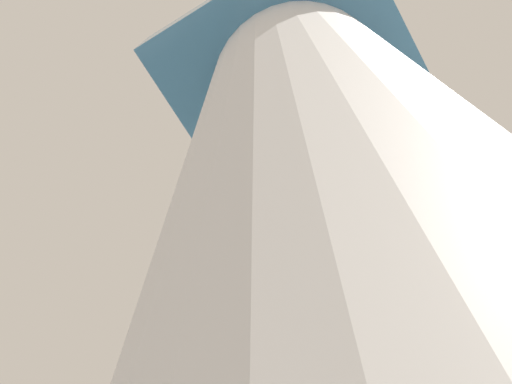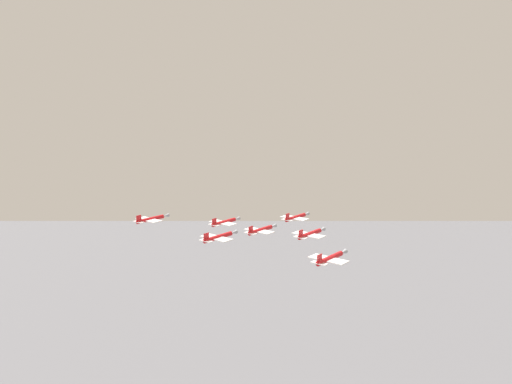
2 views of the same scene
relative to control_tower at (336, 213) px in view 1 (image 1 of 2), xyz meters
name	(u,v)px [view 1 (image 1 of 2)]	position (x,y,z in m)	size (l,w,h in m)	color
control_tower	(336,213)	(0.00, 0.00, 0.00)	(6.00, 6.00, 21.90)	beige
jet_lead	(255,192)	(39.21, -63.20, 191.87)	(8.93, 11.60, 2.43)	red
jet_port_inner	(318,186)	(19.90, -71.83, 190.89)	(8.93, 11.60, 2.43)	red
jet_starboard_inner	(262,247)	(47.85, -82.51, 192.52)	(8.93, 11.60, 2.43)	red
jet_port_outer	(293,220)	(33.34, -78.57, 191.33)	(8.93, 11.60, 2.43)	red
jet_starboard_outer	(380,177)	(0.58, -80.47, 192.27)	(8.93, 11.60, 2.43)	red
jet_center_rear	(269,298)	(56.48, -101.83, 192.91)	(8.93, 11.60, 2.43)	red
jet_port_trail	(329,244)	(27.46, -93.94, 192.88)	(8.93, 11.60, 2.43)	red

